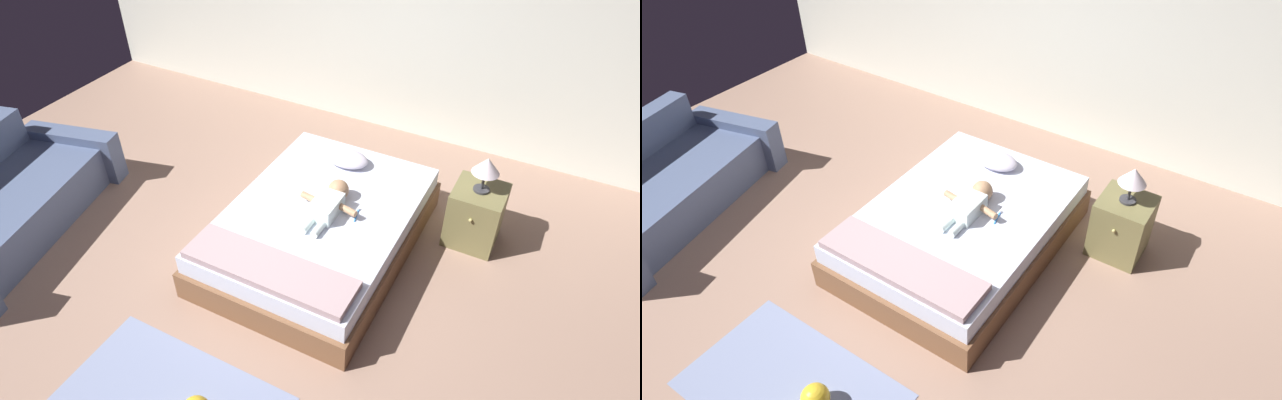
{
  "view_description": "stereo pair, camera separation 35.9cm",
  "coord_description": "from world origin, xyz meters",
  "views": [
    {
      "loc": [
        1.77,
        -2.24,
        3.3
      ],
      "look_at": [
        0.19,
        0.79,
        0.52
      ],
      "focal_mm": 30.07,
      "sensor_mm": 36.0,
      "label": 1
    },
    {
      "loc": [
        2.08,
        -2.06,
        3.3
      ],
      "look_at": [
        0.19,
        0.79,
        0.52
      ],
      "focal_mm": 30.07,
      "sensor_mm": 36.0,
      "label": 2
    }
  ],
  "objects": [
    {
      "name": "pillow",
      "position": [
        0.1,
        1.48,
        0.49
      ],
      "size": [
        0.41,
        0.27,
        0.12
      ],
      "color": "silver",
      "rests_on": "bed"
    },
    {
      "name": "wall_behind_bed",
      "position": [
        0.0,
        3.0,
        1.38
      ],
      "size": [
        8.0,
        0.12,
        2.77
      ],
      "primitive_type": "cube",
      "color": "silver",
      "rests_on": "ground_plane"
    },
    {
      "name": "toothbrush",
      "position": [
        0.49,
        0.86,
        0.43
      ],
      "size": [
        0.05,
        0.16,
        0.02
      ],
      "color": "#348AF0",
      "rests_on": "bed"
    },
    {
      "name": "blanket",
      "position": [
        0.19,
        -0.01,
        0.45
      ],
      "size": [
        1.33,
        0.37,
        0.06
      ],
      "color": "#AE9296",
      "rests_on": "bed"
    },
    {
      "name": "couch",
      "position": [
        -2.44,
        -0.31,
        0.26
      ],
      "size": [
        1.48,
        2.22,
        0.75
      ],
      "color": "slate",
      "rests_on": "ground_plane"
    },
    {
      "name": "ground_plane",
      "position": [
        0.0,
        0.0,
        0.0
      ],
      "size": [
        8.0,
        8.0,
        0.0
      ],
      "primitive_type": "plane",
      "color": "#9B7966"
    },
    {
      "name": "lamp",
      "position": [
        1.33,
        1.5,
        0.79
      ],
      "size": [
        0.23,
        0.23,
        0.32
      ],
      "color": "#333338",
      "rests_on": "nightstand"
    },
    {
      "name": "nightstand",
      "position": [
        1.33,
        1.5,
        0.27
      ],
      "size": [
        0.43,
        0.46,
        0.55
      ],
      "color": "olive",
      "rests_on": "ground_plane"
    },
    {
      "name": "baby",
      "position": [
        0.26,
        0.82,
        0.5
      ],
      "size": [
        0.52,
        0.63,
        0.18
      ],
      "color": "white",
      "rests_on": "bed"
    },
    {
      "name": "bed",
      "position": [
        0.19,
        0.79,
        0.21
      ],
      "size": [
        1.48,
        2.09,
        0.42
      ],
      "color": "brown",
      "rests_on": "ground_plane"
    }
  ]
}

